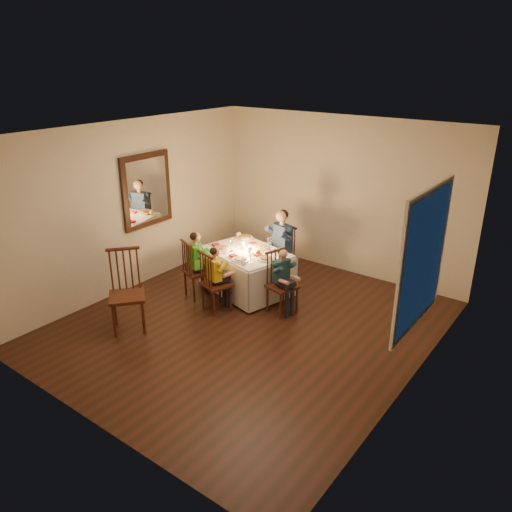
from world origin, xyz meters
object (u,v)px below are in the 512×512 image
Objects in this scene: chair_adult at (280,279)px; child_teal at (282,312)px; chair_end at (282,312)px; child_yellow at (217,309)px; child_green at (199,296)px; chair_extra at (130,329)px; dining_table at (247,263)px; adult at (280,279)px; serving_bowl at (245,238)px; chair_near_right at (217,309)px; chair_near_left at (199,296)px.

child_teal is at bearing -39.56° from chair_adult.
chair_end is 0.95m from child_yellow.
child_green is at bearing 119.33° from child_teal.
chair_extra is at bearing -90.69° from chair_adult.
dining_table is 0.85m from adult.
serving_bowl is at bearing 76.54° from chair_end.
child_yellow is (0.03, -0.75, -0.48)m from dining_table.
child_teal is (1.38, 1.64, 0.00)m from chair_extra.
dining_table is at bearing 88.41° from child_teal.
child_teal is 1.49m from serving_bowl.
chair_extra reaches higher than chair_near_right.
child_green is at bearing -0.00° from chair_near_left.
adult reaches higher than chair_near_right.
child_yellow is 1.00× the size of child_teal.
child_teal is (0.80, 0.50, 0.00)m from child_yellow.
dining_table is at bearing -89.76° from adult.
chair_near_left is at bearing -102.77° from chair_adult.
dining_table reaches higher than chair_near_left.
chair_adult is 2.66m from chair_extra.
chair_near_right is (-0.15, -1.43, 0.00)m from chair_adult.
chair_end is 0.00m from child_teal.
chair_adult is at bearing -78.28° from child_yellow.
chair_near_right is at bearing -80.76° from chair_adult.
chair_near_right is 0.77× the size of adult.
serving_bowl is (0.16, 0.96, 0.70)m from chair_near_left.
chair_near_right is 3.97× the size of serving_bowl.
chair_near_left is 3.97× the size of serving_bowl.
dining_table is 1.44× the size of child_green.
serving_bowl is at bearing 145.26° from dining_table.
chair_extra is 2.14m from child_teal.
chair_extra reaches higher than child_yellow.
chair_end is at bearing -39.56° from chair_adult.
serving_bowl is at bearing 34.17° from chair_extra.
chair_near_left is 1.00× the size of chair_end.
dining_table is 1.63× the size of chair_near_right.
chair_near_left and chair_end have the same top height.
adult is at bearing -96.45° from child_green.
serving_bowl reaches higher than dining_table.
chair_adult is 1.00× the size of chair_near_right.
dining_table is 1.63× the size of chair_near_left.
chair_adult is at bearing 50.29° from child_teal.
dining_table reaches higher than chair_near_right.
child_teal reaches higher than chair_near_left.
chair_extra is 0.94× the size of adult.
chair_extra is at bearing -90.69° from adult.
chair_extra is 1.30m from child_green.
chair_end is 2.14m from chair_extra.
child_green is at bearing -0.01° from chair_near_right.
dining_table is at bearing -69.92° from child_yellow.
serving_bowl reaches higher than child_green.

